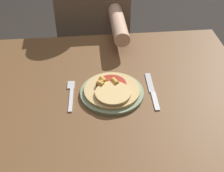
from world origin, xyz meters
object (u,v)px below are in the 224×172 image
Objects in this scene: person_diner at (93,30)px; plate at (112,93)px; pizza at (112,90)px; dining_table at (101,111)px; fork at (71,94)px; knife at (152,91)px.

plate is at bearing -86.27° from person_diner.
pizza is at bearing -86.39° from person_diner.
fork is at bearing -173.98° from dining_table.
person_diner is at bearing 80.10° from fork.
fork is 0.15× the size of person_diner.
person_diner reaches higher than knife.
knife is (0.16, 0.00, -0.02)m from pizza.
pizza reaches higher than dining_table.
plate is at bearing -32.89° from dining_table.
pizza is 0.16m from knife.
pizza is at bearing -7.08° from fork.
fork is at bearing 176.78° from knife.
pizza is 0.68m from person_diner.
plate is at bearing 179.03° from knife.
dining_table is at bearing 6.02° from fork.
pizza is at bearing -179.39° from knife.
plate reaches higher than fork.
person_diner is at bearing 106.68° from knife.
person_diner is (-0.20, 0.66, -0.09)m from knife.
plate is 0.21× the size of person_diner.
plate is 1.38× the size of fork.
dining_table is at bearing -89.87° from person_diner.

